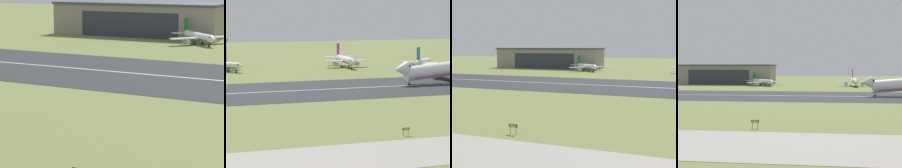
# 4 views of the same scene
# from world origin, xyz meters

# --- Properties ---
(runway_strip) EXTENTS (391.58, 42.62, 0.06)m
(runway_strip) POSITION_xyz_m (0.00, 96.95, 0.03)
(runway_strip) COLOR #2B2D30
(runway_strip) RESTS_ON ground_plane
(runway_centreline) EXTENTS (352.42, 0.70, 0.01)m
(runway_centreline) POSITION_xyz_m (0.00, 96.95, 0.07)
(runway_centreline) COLOR silver
(runway_centreline) RESTS_ON runway_strip
(hangar_building) EXTENTS (66.79, 23.17, 12.74)m
(hangar_building) POSITION_xyz_m (-25.64, 177.02, 6.39)
(hangar_building) COLOR gray
(hangar_building) RESTS_ON ground_plane
(airplane_parked_west) EXTENTS (19.75, 19.85, 8.26)m
(airplane_parked_west) POSITION_xyz_m (4.37, 157.04, 2.63)
(airplane_parked_west) COLOR white
(airplane_parked_west) RESTS_ON ground_plane
(airplane_parked_centre) EXTENTS (18.17, 24.65, 9.92)m
(airplane_parked_centre) POSITION_xyz_m (57.47, 158.88, 3.24)
(airplane_parked_centre) COLOR white
(airplane_parked_centre) RESTS_ON ground_plane
(runway_sign) EXTENTS (1.44, 0.13, 1.57)m
(runway_sign) POSITION_xyz_m (28.36, 32.41, 1.17)
(runway_sign) COLOR #4C4C51
(runway_sign) RESTS_ON ground_plane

